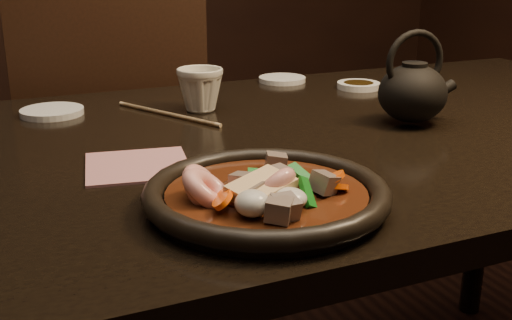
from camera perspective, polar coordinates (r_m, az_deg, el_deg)
name	(u,v)px	position (r m, az deg, el deg)	size (l,w,h in m)	color
table	(334,168)	(1.15, 6.99, -0.73)	(1.60, 0.90, 0.75)	black
chair	(110,159)	(1.68, -12.88, 0.11)	(0.47, 0.47, 0.98)	black
plate	(266,195)	(0.77, 0.93, -3.16)	(0.30, 0.30, 0.03)	black
stirfry	(262,194)	(0.76, 0.52, -3.00)	(0.22, 0.19, 0.06)	#3E1A0B
soy_dish	(358,85)	(1.45, 9.10, 6.57)	(0.09, 0.09, 0.01)	white
saucer_left	(52,112)	(1.26, -17.68, 4.11)	(0.12, 0.12, 0.01)	white
saucer_right	(282,79)	(1.51, 2.35, 7.19)	(0.11, 0.11, 0.01)	white
tea_cup	(200,88)	(1.23, -4.99, 6.38)	(0.09, 0.08, 0.09)	beige
chopsticks	(167,114)	(1.21, -7.89, 4.09)	(0.13, 0.24, 0.01)	tan
napkin	(138,166)	(0.93, -10.49, -0.50)	(0.14, 0.14, 0.00)	#B16C6D
teapot	(413,90)	(1.16, 13.79, 6.07)	(0.15, 0.12, 0.16)	black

